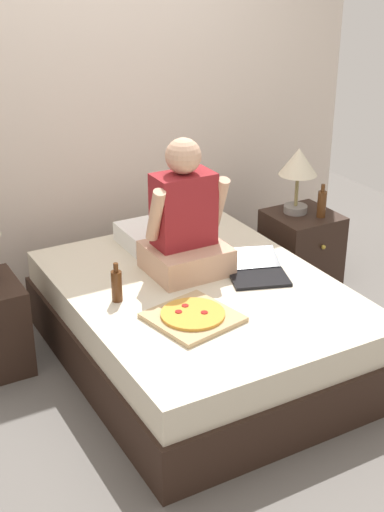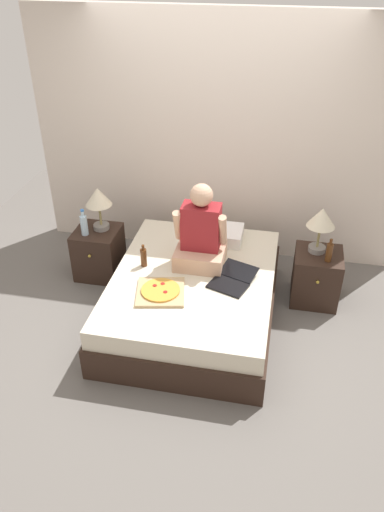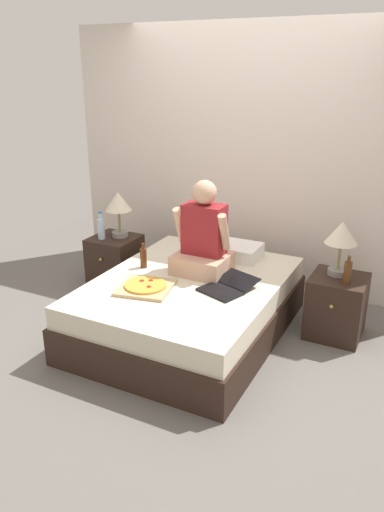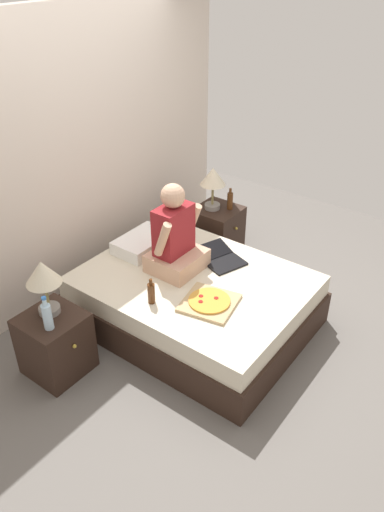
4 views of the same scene
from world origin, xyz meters
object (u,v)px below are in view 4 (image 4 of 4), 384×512
at_px(nightstand_right, 217,230).
at_px(lamp_on_right_nightstand, 213,179).
at_px(laptop, 222,259).
at_px(water_bottle, 47,316).
at_px(bed, 195,300).
at_px(beer_bottle, 230,201).
at_px(beer_bottle_on_bed, 151,293).
at_px(nightstand_left, 55,344).
at_px(person_seated, 175,239).
at_px(pizza_box, 209,302).
at_px(lamp_on_left_nightstand, 43,276).

bearing_deg(nightstand_right, lamp_on_right_nightstand, 120.93).
bearing_deg(laptop, water_bottle, 163.07).
height_order(bed, nightstand_right, nightstand_right).
distance_m(beer_bottle, beer_bottle_on_bed, 1.68).
relative_size(nightstand_left, lamp_on_right_nightstand, 1.15).
bearing_deg(bed, beer_bottle_on_bed, 172.01).
distance_m(beer_bottle, person_seated, 1.17).
xyz_separation_m(bed, beer_bottle_on_bed, (-0.47, 0.07, 0.33)).
bearing_deg(beer_bottle_on_bed, lamp_on_right_nightstand, 17.88).
bearing_deg(bed, pizza_box, -125.93).
relative_size(nightstand_right, beer_bottle, 2.25).
bearing_deg(pizza_box, nightstand_right, 31.84).
bearing_deg(beer_bottle_on_bed, water_bottle, 153.13).
relative_size(bed, beer_bottle_on_bed, 8.53).
bearing_deg(lamp_on_left_nightstand, lamp_on_right_nightstand, 0.00).
relative_size(laptop, beer_bottle_on_bed, 2.26).
bearing_deg(bed, person_seated, 84.17).
distance_m(person_seated, pizza_box, 0.64).
xyz_separation_m(laptop, beer_bottle_on_bed, (-0.82, 0.11, 0.07)).
bearing_deg(lamp_on_left_nightstand, nightstand_left, -128.62).
xyz_separation_m(nightstand_left, water_bottle, (-0.08, -0.09, 0.37)).
height_order(lamp_on_left_nightstand, water_bottle, lamp_on_left_nightstand).
distance_m(water_bottle, beer_bottle, 2.35).
bearing_deg(laptop, bed, 173.37).
distance_m(lamp_on_right_nightstand, person_seated, 1.11).
distance_m(nightstand_right, laptop, 0.97).
height_order(nightstand_right, beer_bottle, beer_bottle).
xyz_separation_m(lamp_on_left_nightstand, water_bottle, (-0.12, -0.14, -0.22)).
bearing_deg(beer_bottle, nightstand_right, 125.01).
relative_size(bed, lamp_on_left_nightstand, 4.17).
xyz_separation_m(beer_bottle, pizza_box, (-1.39, -0.72, -0.12)).
bearing_deg(pizza_box, lamp_on_right_nightstand, 33.99).
bearing_deg(lamp_on_right_nightstand, laptop, -140.12).
bearing_deg(person_seated, lamp_on_right_nightstand, 18.21).
bearing_deg(bed, lamp_on_right_nightstand, 27.81).
xyz_separation_m(bed, laptop, (0.35, -0.04, 0.26)).
xyz_separation_m(lamp_on_left_nightstand, pizza_box, (0.84, -0.87, -0.35)).
height_order(beer_bottle, pizza_box, beer_bottle).
height_order(laptop, pizza_box, laptop).
distance_m(lamp_on_left_nightstand, pizza_box, 1.26).
height_order(bed, pizza_box, pizza_box).
distance_m(laptop, pizza_box, 0.63).
relative_size(lamp_on_right_nightstand, beer_bottle_on_bed, 2.05).
xyz_separation_m(lamp_on_right_nightstand, beer_bottle, (0.10, -0.15, -0.23)).
xyz_separation_m(nightstand_right, pizza_box, (-1.32, -0.82, 0.24)).
height_order(person_seated, pizza_box, person_seated).
bearing_deg(lamp_on_left_nightstand, water_bottle, -130.60).
relative_size(laptop, pizza_box, 1.05).
bearing_deg(pizza_box, nightstand_left, 136.89).
distance_m(nightstand_left, lamp_on_left_nightstand, 0.59).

